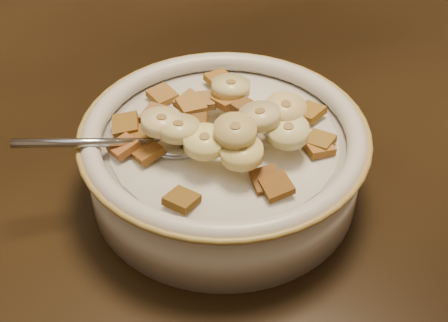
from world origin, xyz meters
TOP-DOWN VIEW (x-y plane):
  - cereal_bowl at (0.16, -0.18)m, footprint 0.22×0.22m
  - milk at (0.16, -0.18)m, footprint 0.18×0.18m
  - spoon at (0.13, -0.16)m, footprint 0.06×0.06m
  - cereal_square_0 at (0.10, -0.16)m, footprint 0.02×0.02m
  - cereal_square_1 at (0.18, -0.18)m, footprint 0.03×0.03m
  - cereal_square_2 at (0.15, -0.10)m, footprint 0.02×0.02m
  - cereal_square_3 at (0.15, -0.20)m, footprint 0.03×0.03m
  - cereal_square_4 at (0.16, -0.14)m, footprint 0.03×0.03m
  - cereal_square_5 at (0.14, -0.17)m, footprint 0.03×0.03m
  - cereal_square_6 at (0.20, -0.20)m, footprint 0.02×0.02m
  - cereal_square_7 at (0.16, -0.24)m, footprint 0.03×0.03m
  - cereal_square_8 at (0.13, -0.14)m, footprint 0.03×0.03m
  - cereal_square_9 at (0.21, -0.19)m, footprint 0.02×0.02m
  - cereal_square_10 at (0.18, -0.16)m, footprint 0.02×0.02m
  - cereal_square_11 at (0.11, -0.13)m, footprint 0.03×0.03m
  - cereal_square_12 at (0.10, -0.15)m, footprint 0.02×0.02m
  - cereal_square_13 at (0.22, -0.22)m, footprint 0.03×0.03m
  - cereal_square_14 at (0.10, -0.22)m, footprint 0.03×0.03m
  - cereal_square_15 at (0.21, -0.23)m, footprint 0.02×0.02m
  - cereal_square_16 at (0.09, -0.15)m, footprint 0.02×0.02m
  - cereal_square_17 at (0.10, -0.13)m, footprint 0.03×0.03m
  - cereal_square_18 at (0.15, -0.14)m, footprint 0.02×0.02m
  - cereal_square_19 at (0.15, -0.21)m, footprint 0.02×0.02m
  - cereal_square_20 at (0.13, -0.13)m, footprint 0.03×0.03m
  - cereal_square_21 at (0.16, -0.25)m, footprint 0.02×0.02m
  - cereal_square_22 at (0.20, -0.11)m, footprint 0.02×0.02m
  - cereal_square_23 at (0.23, -0.19)m, footprint 0.02×0.02m
  - cereal_square_24 at (0.15, -0.14)m, footprint 0.02×0.02m
  - banana_slice_0 at (0.15, -0.22)m, footprint 0.04×0.04m
  - banana_slice_1 at (0.18, -0.20)m, footprint 0.04×0.04m
  - banana_slice_2 at (0.15, -0.20)m, footprint 0.04×0.04m
  - banana_slice_3 at (0.19, -0.15)m, footprint 0.04×0.04m
  - banana_slice_4 at (0.19, -0.22)m, footprint 0.04×0.04m
  - banana_slice_5 at (0.12, -0.16)m, footprint 0.03×0.03m
  - banana_slice_6 at (0.13, -0.19)m, footprint 0.04×0.04m
  - banana_slice_7 at (0.12, -0.17)m, footprint 0.04×0.04m
  - banana_slice_8 at (0.20, -0.20)m, footprint 0.04×0.04m

SIDE VIEW (x-z plane):
  - cereal_bowl at x=0.16m, z-range 0.75..0.80m
  - milk at x=0.16m, z-range 0.80..0.80m
  - spoon at x=0.13m, z-range 0.80..0.81m
  - cereal_square_11 at x=0.11m, z-range 0.80..0.81m
  - cereal_square_15 at x=0.21m, z-range 0.80..0.81m
  - cereal_square_12 at x=0.10m, z-range 0.80..0.81m
  - cereal_square_2 at x=0.15m, z-range 0.80..0.81m
  - cereal_square_7 at x=0.16m, z-range 0.80..0.81m
  - cereal_square_14 at x=0.10m, z-range 0.80..0.81m
  - cereal_square_0 at x=0.10m, z-range 0.80..0.82m
  - cereal_square_13 at x=0.22m, z-range 0.80..0.81m
  - cereal_square_23 at x=0.23m, z-range 0.80..0.81m
  - cereal_square_16 at x=0.09m, z-range 0.80..0.82m
  - cereal_square_21 at x=0.16m, z-range 0.80..0.82m
  - cereal_square_22 at x=0.20m, z-range 0.81..0.81m
  - cereal_square_17 at x=0.10m, z-range 0.80..0.82m
  - cereal_square_8 at x=0.13m, z-range 0.81..0.82m
  - cereal_square_20 at x=0.13m, z-range 0.81..0.82m
  - cereal_square_6 at x=0.20m, z-range 0.81..0.82m
  - cereal_square_9 at x=0.21m, z-range 0.81..0.82m
  - cereal_square_24 at x=0.15m, z-range 0.81..0.82m
  - cereal_square_4 at x=0.16m, z-range 0.81..0.82m
  - cereal_square_19 at x=0.15m, z-range 0.82..0.82m
  - cereal_square_18 at x=0.15m, z-range 0.82..0.82m
  - cereal_square_3 at x=0.15m, z-range 0.82..0.83m
  - cereal_square_10 at x=0.18m, z-range 0.82..0.83m
  - cereal_square_1 at x=0.18m, z-range 0.82..0.83m
  - cereal_square_5 at x=0.14m, z-range 0.82..0.83m
  - banana_slice_0 at x=0.15m, z-range 0.82..0.83m
  - banana_slice_4 at x=0.19m, z-range 0.82..0.83m
  - banana_slice_3 at x=0.19m, z-range 0.82..0.83m
  - banana_slice_6 at x=0.13m, z-range 0.82..0.83m
  - banana_slice_7 at x=0.12m, z-range 0.82..0.84m
  - banana_slice_5 at x=0.12m, z-range 0.82..0.84m
  - banana_slice_8 at x=0.20m, z-range 0.82..0.84m
  - banana_slice_1 at x=0.18m, z-range 0.82..0.84m
  - banana_slice_2 at x=0.15m, z-range 0.83..0.84m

